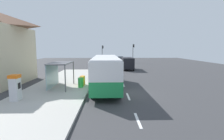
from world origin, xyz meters
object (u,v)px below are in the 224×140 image
object	(u,v)px
sedan_far	(120,59)
bus_shelter	(58,68)
white_van	(127,63)
recycling_bin_yellow	(82,81)
traffic_light_far_side	(103,51)
sedan_near	(122,61)
recycling_bin_green	(81,83)
recycling_bin_orange	(83,80)
bus	(106,70)
traffic_light_near_side	(133,50)
ticket_machine	(15,87)

from	to	relation	value
sedan_far	bus_shelter	world-z (taller)	bus_shelter
white_van	recycling_bin_yellow	world-z (taller)	white_van
white_van	traffic_light_far_side	world-z (taller)	traffic_light_far_side
sedan_near	recycling_bin_green	xyz separation A→B (m)	(-6.50, -29.82, -0.14)
recycling_bin_yellow	recycling_bin_orange	xyz separation A→B (m)	(0.00, 0.70, 0.00)
bus	traffic_light_near_side	world-z (taller)	traffic_light_near_side
white_van	recycling_bin_yellow	distance (m)	16.84
white_van	sedan_near	world-z (taller)	white_van
recycling_bin_green	recycling_bin_yellow	size ratio (longest dim) A/B	1.00
white_van	sedan_near	bearing A→B (deg)	89.58
recycling_bin_green	traffic_light_near_side	xyz separation A→B (m)	(9.70, 32.21, 2.80)
bus	sedan_far	xyz separation A→B (m)	(4.01, 37.51, -1.05)
recycling_bin_green	recycling_bin_yellow	bearing A→B (deg)	90.00
bus_shelter	traffic_light_near_side	bearing A→B (deg)	69.71
ticket_machine	recycling_bin_orange	distance (m)	7.17
bus	sedan_near	size ratio (longest dim) A/B	2.49
sedan_far	white_van	bearing A→B (deg)	-90.26
sedan_near	recycling_bin_yellow	world-z (taller)	sedan_near
white_van	traffic_light_near_side	world-z (taller)	traffic_light_near_side
white_van	recycling_bin_green	size ratio (longest dim) A/B	5.48
bus	white_van	distance (m)	16.29
white_van	sedan_far	world-z (taller)	white_van
white_van	recycling_bin_orange	xyz separation A→B (m)	(-6.40, -14.87, -0.69)
sedan_far	sedan_near	bearing A→B (deg)	-90.00
traffic_light_near_side	sedan_near	bearing A→B (deg)	-143.25
white_van	traffic_light_far_side	bearing A→B (deg)	107.56
traffic_light_far_side	recycling_bin_green	bearing A→B (deg)	-91.91
recycling_bin_green	bus	bearing A→B (deg)	10.38
white_van	traffic_light_far_side	xyz separation A→B (m)	(-5.30, 16.75, 1.91)
white_van	traffic_light_near_side	xyz separation A→B (m)	(3.30, 15.95, 2.12)
recycling_bin_yellow	bus_shelter	world-z (taller)	bus_shelter
sedan_far	recycling_bin_yellow	bearing A→B (deg)	-99.89
bus	traffic_light_near_side	size ratio (longest dim) A/B	2.12
sedan_near	recycling_bin_yellow	xyz separation A→B (m)	(-6.50, -29.12, -0.14)
sedan_far	recycling_bin_yellow	xyz separation A→B (m)	(-6.50, -37.27, -0.14)
white_van	sedan_near	size ratio (longest dim) A/B	1.17
white_van	recycling_bin_yellow	size ratio (longest dim) A/B	5.48
bus	ticket_machine	distance (m)	8.27
recycling_bin_yellow	recycling_bin_green	bearing A→B (deg)	-90.00
recycling_bin_green	bus_shelter	xyz separation A→B (m)	(-2.21, -0.00, 1.44)
bus_shelter	recycling_bin_green	bearing A→B (deg)	0.12
recycling_bin_green	recycling_bin_orange	distance (m)	1.40
sedan_near	traffic_light_near_side	size ratio (longest dim) A/B	0.85
white_van	traffic_light_far_side	size ratio (longest dim) A/B	1.07
recycling_bin_green	recycling_bin_orange	world-z (taller)	same
recycling_bin_green	traffic_light_far_side	xyz separation A→B (m)	(1.10, 33.01, 2.60)
recycling_bin_orange	bus_shelter	xyz separation A→B (m)	(-2.21, -1.40, 1.44)
ticket_machine	traffic_light_far_side	xyz separation A→B (m)	(5.27, 37.42, 2.08)
ticket_machine	recycling_bin_orange	xyz separation A→B (m)	(4.17, 5.80, -0.52)
recycling_bin_green	traffic_light_near_side	distance (m)	33.76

